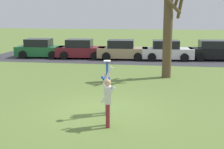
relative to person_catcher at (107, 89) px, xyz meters
name	(u,v)px	position (x,y,z in m)	size (l,w,h in m)	color
ground_plane	(101,110)	(-0.32, 0.45, -0.98)	(120.00, 120.00, 0.00)	olive
person_catcher	(107,89)	(0.00, 0.00, 0.00)	(0.49, 0.57, 2.08)	#3366B7
person_defender	(108,99)	(0.26, -1.33, 0.00)	(0.51, 0.60, 2.04)	maroon
frisbee_disc	(107,61)	(0.04, -0.22, 1.11)	(0.26, 0.26, 0.02)	white
parked_car_green	(40,49)	(-8.35, 14.26, -0.25)	(4.20, 2.23, 1.59)	#1E6633
parked_car_maroon	(81,50)	(-4.77, 14.31, -0.25)	(4.20, 2.23, 1.59)	maroon
parked_car_tan	(122,50)	(-1.24, 14.30, -0.25)	(4.20, 2.23, 1.59)	tan
parked_car_white	(167,51)	(2.41, 14.47, -0.25)	(4.20, 2.23, 1.59)	white
parked_car_black	(214,51)	(6.18, 15.03, -0.25)	(4.20, 2.23, 1.59)	black
parking_strip	(125,58)	(-1.07, 14.65, -0.98)	(23.55, 6.40, 0.01)	#38383D
bare_tree_tall	(169,27)	(2.37, 7.36, 1.99)	(1.51, 1.77, 6.22)	brown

